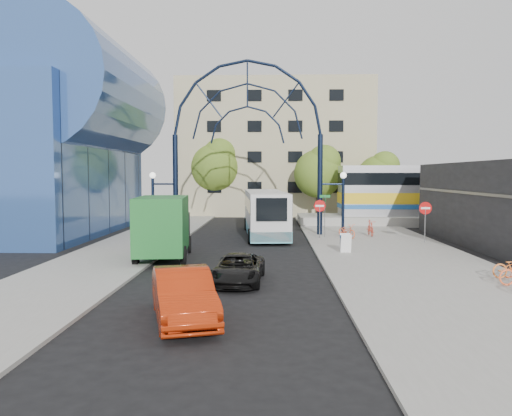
{
  "coord_description": "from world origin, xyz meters",
  "views": [
    {
      "loc": [
        1.64,
        -20.44,
        4.25
      ],
      "look_at": [
        0.83,
        6.0,
        2.48
      ],
      "focal_mm": 35.0,
      "sensor_mm": 36.0,
      "label": 1
    }
  ],
  "objects_px": {
    "do_not_enter_sign": "(425,212)",
    "train_car": "(490,191)",
    "street_name_sign": "(325,207)",
    "tree_north_b": "(217,165)",
    "city_bus": "(265,212)",
    "black_suv": "(238,269)",
    "tree_north_a": "(320,171)",
    "bike_near_a": "(347,231)",
    "sandwich_board": "(346,241)",
    "gateway_arch": "(247,112)",
    "bike_near_b": "(370,228)",
    "green_truck": "(164,228)",
    "tree_north_c": "(380,174)",
    "stop_sign": "(320,209)",
    "red_sedan": "(183,295)"
  },
  "relations": [
    {
      "from": "do_not_enter_sign",
      "to": "bike_near_a",
      "type": "relative_size",
      "value": 1.43
    },
    {
      "from": "tree_north_a",
      "to": "black_suv",
      "type": "bearing_deg",
      "value": -102.02
    },
    {
      "from": "sandwich_board",
      "to": "red_sedan",
      "type": "xyz_separation_m",
      "value": [
        -6.51,
        -12.19,
        0.01
      ]
    },
    {
      "from": "city_bus",
      "to": "black_suv",
      "type": "distance_m",
      "value": 15.48
    },
    {
      "from": "tree_north_a",
      "to": "bike_near_a",
      "type": "relative_size",
      "value": 4.03
    },
    {
      "from": "gateway_arch",
      "to": "bike_near_b",
      "type": "height_order",
      "value": "gateway_arch"
    },
    {
      "from": "train_car",
      "to": "tree_north_c",
      "type": "relative_size",
      "value": 3.86
    },
    {
      "from": "train_car",
      "to": "tree_north_b",
      "type": "bearing_deg",
      "value": 161.64
    },
    {
      "from": "tree_north_c",
      "to": "bike_near_b",
      "type": "bearing_deg",
      "value": -104.39
    },
    {
      "from": "gateway_arch",
      "to": "street_name_sign",
      "type": "height_order",
      "value": "gateway_arch"
    },
    {
      "from": "street_name_sign",
      "to": "black_suv",
      "type": "distance_m",
      "value": 14.67
    },
    {
      "from": "tree_north_b",
      "to": "do_not_enter_sign",
      "type": "bearing_deg",
      "value": -53.26
    },
    {
      "from": "tree_north_c",
      "to": "bike_near_b",
      "type": "height_order",
      "value": "tree_north_c"
    },
    {
      "from": "street_name_sign",
      "to": "city_bus",
      "type": "bearing_deg",
      "value": 157.41
    },
    {
      "from": "gateway_arch",
      "to": "tree_north_a",
      "type": "xyz_separation_m",
      "value": [
        6.12,
        11.93,
        -3.95
      ]
    },
    {
      "from": "tree_north_a",
      "to": "green_truck",
      "type": "distance_m",
      "value": 23.85
    },
    {
      "from": "city_bus",
      "to": "green_truck",
      "type": "relative_size",
      "value": 1.76
    },
    {
      "from": "street_name_sign",
      "to": "tree_north_c",
      "type": "relative_size",
      "value": 0.43
    },
    {
      "from": "tree_north_b",
      "to": "gateway_arch",
      "type": "bearing_deg",
      "value": -76.32
    },
    {
      "from": "tree_north_b",
      "to": "bike_near_b",
      "type": "height_order",
      "value": "tree_north_b"
    },
    {
      "from": "black_suv",
      "to": "bike_near_a",
      "type": "height_order",
      "value": "black_suv"
    },
    {
      "from": "sandwich_board",
      "to": "tree_north_b",
      "type": "bearing_deg",
      "value": 111.59
    },
    {
      "from": "sandwich_board",
      "to": "green_truck",
      "type": "xyz_separation_m",
      "value": [
        -9.37,
        -1.54,
        0.84
      ]
    },
    {
      "from": "street_name_sign",
      "to": "tree_north_b",
      "type": "xyz_separation_m",
      "value": [
        -9.08,
        17.33,
        3.14
      ]
    },
    {
      "from": "bike_near_a",
      "to": "gateway_arch",
      "type": "bearing_deg",
      "value": 136.73
    },
    {
      "from": "tree_north_c",
      "to": "train_car",
      "type": "bearing_deg",
      "value": -36.96
    },
    {
      "from": "tree_north_b",
      "to": "black_suv",
      "type": "xyz_separation_m",
      "value": [
        4.23,
        -31.09,
        -4.7
      ]
    },
    {
      "from": "street_name_sign",
      "to": "tree_north_b",
      "type": "height_order",
      "value": "tree_north_b"
    },
    {
      "from": "city_bus",
      "to": "bike_near_b",
      "type": "xyz_separation_m",
      "value": [
        7.12,
        -1.11,
        -0.96
      ]
    },
    {
      "from": "do_not_enter_sign",
      "to": "city_bus",
      "type": "distance_m",
      "value": 10.68
    },
    {
      "from": "tree_north_c",
      "to": "city_bus",
      "type": "xyz_separation_m",
      "value": [
        -10.91,
        -13.67,
        -2.66
      ]
    },
    {
      "from": "do_not_enter_sign",
      "to": "bike_near_b",
      "type": "distance_m",
      "value": 4.34
    },
    {
      "from": "tree_north_a",
      "to": "tree_north_c",
      "type": "relative_size",
      "value": 1.08
    },
    {
      "from": "do_not_enter_sign",
      "to": "street_name_sign",
      "type": "xyz_separation_m",
      "value": [
        -5.8,
        2.6,
        0.15
      ]
    },
    {
      "from": "red_sedan",
      "to": "stop_sign",
      "type": "bearing_deg",
      "value": 56.25
    },
    {
      "from": "train_car",
      "to": "bike_near_b",
      "type": "xyz_separation_m",
      "value": [
        -11.67,
        -8.85,
        -2.24
      ]
    },
    {
      "from": "do_not_enter_sign",
      "to": "train_car",
      "type": "bearing_deg",
      "value": 53.13
    },
    {
      "from": "sandwich_board",
      "to": "bike_near_b",
      "type": "height_order",
      "value": "bike_near_b"
    },
    {
      "from": "gateway_arch",
      "to": "do_not_enter_sign",
      "type": "xyz_separation_m",
      "value": [
        11.0,
        -4.0,
        -6.58
      ]
    },
    {
      "from": "sandwich_board",
      "to": "bike_near_a",
      "type": "height_order",
      "value": "sandwich_board"
    },
    {
      "from": "stop_sign",
      "to": "green_truck",
      "type": "height_order",
      "value": "green_truck"
    },
    {
      "from": "city_bus",
      "to": "black_suv",
      "type": "relative_size",
      "value": 2.81
    },
    {
      "from": "bike_near_b",
      "to": "red_sedan",
      "type": "bearing_deg",
      "value": -115.45
    },
    {
      "from": "black_suv",
      "to": "green_truck",
      "type": "bearing_deg",
      "value": 129.35
    },
    {
      "from": "tree_north_a",
      "to": "bike_near_a",
      "type": "bearing_deg",
      "value": -87.97
    },
    {
      "from": "gateway_arch",
      "to": "city_bus",
      "type": "bearing_deg",
      "value": 12.13
    },
    {
      "from": "street_name_sign",
      "to": "train_car",
      "type": "bearing_deg",
      "value": 32.42
    },
    {
      "from": "stop_sign",
      "to": "tree_north_b",
      "type": "height_order",
      "value": "tree_north_b"
    },
    {
      "from": "street_name_sign",
      "to": "green_truck",
      "type": "bearing_deg",
      "value": -137.7
    },
    {
      "from": "red_sedan",
      "to": "gateway_arch",
      "type": "bearing_deg",
      "value": 71.08
    }
  ]
}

